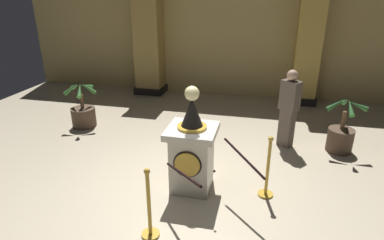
{
  "coord_description": "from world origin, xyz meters",
  "views": [
    {
      "loc": [
        1.2,
        -4.29,
        2.98
      ],
      "look_at": [
        0.19,
        0.07,
        1.18
      ],
      "focal_mm": 30.1,
      "sensor_mm": 36.0,
      "label": 1
    }
  ],
  "objects_px": {
    "bystander_guest": "(289,107)",
    "potted_palm_left": "(83,113)",
    "stanchion_far": "(267,176)",
    "pedestal_clock": "(192,151)",
    "potted_palm_right": "(341,136)",
    "stanchion_near": "(149,213)"
  },
  "relations": [
    {
      "from": "bystander_guest",
      "to": "potted_palm_left",
      "type": "bearing_deg",
      "value": -179.94
    },
    {
      "from": "stanchion_far",
      "to": "potted_palm_left",
      "type": "height_order",
      "value": "potted_palm_left"
    },
    {
      "from": "pedestal_clock",
      "to": "stanchion_far",
      "type": "xyz_separation_m",
      "value": [
        1.17,
        0.05,
        -0.31
      ]
    },
    {
      "from": "pedestal_clock",
      "to": "potted_palm_left",
      "type": "relative_size",
      "value": 1.55
    },
    {
      "from": "potted_palm_right",
      "to": "stanchion_far",
      "type": "bearing_deg",
      "value": -126.66
    },
    {
      "from": "stanchion_far",
      "to": "potted_palm_right",
      "type": "bearing_deg",
      "value": 53.34
    },
    {
      "from": "stanchion_far",
      "to": "bystander_guest",
      "type": "relative_size",
      "value": 0.64
    },
    {
      "from": "potted_palm_left",
      "to": "bystander_guest",
      "type": "relative_size",
      "value": 0.69
    },
    {
      "from": "pedestal_clock",
      "to": "potted_palm_right",
      "type": "distance_m",
      "value": 3.22
    },
    {
      "from": "stanchion_near",
      "to": "potted_palm_right",
      "type": "relative_size",
      "value": 0.88
    },
    {
      "from": "pedestal_clock",
      "to": "stanchion_far",
      "type": "distance_m",
      "value": 1.21
    },
    {
      "from": "stanchion_near",
      "to": "potted_palm_right",
      "type": "height_order",
      "value": "potted_palm_right"
    },
    {
      "from": "stanchion_far",
      "to": "potted_palm_right",
      "type": "xyz_separation_m",
      "value": [
        1.39,
        1.87,
        -0.03
      ]
    },
    {
      "from": "pedestal_clock",
      "to": "potted_palm_left",
      "type": "distance_m",
      "value": 3.63
    },
    {
      "from": "pedestal_clock",
      "to": "potted_palm_right",
      "type": "xyz_separation_m",
      "value": [
        2.57,
        1.92,
        -0.33
      ]
    },
    {
      "from": "pedestal_clock",
      "to": "stanchion_near",
      "type": "distance_m",
      "value": 1.27
    },
    {
      "from": "pedestal_clock",
      "to": "stanchion_near",
      "type": "xyz_separation_m",
      "value": [
        -0.28,
        -1.21,
        -0.31
      ]
    },
    {
      "from": "stanchion_far",
      "to": "potted_palm_left",
      "type": "relative_size",
      "value": 0.92
    },
    {
      "from": "bystander_guest",
      "to": "potted_palm_right",
      "type": "bearing_deg",
      "value": -0.38
    },
    {
      "from": "potted_palm_right",
      "to": "pedestal_clock",
      "type": "bearing_deg",
      "value": -143.16
    },
    {
      "from": "potted_palm_right",
      "to": "potted_palm_left",
      "type": "bearing_deg",
      "value": 179.98
    },
    {
      "from": "bystander_guest",
      "to": "pedestal_clock",
      "type": "bearing_deg",
      "value": -128.27
    }
  ]
}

